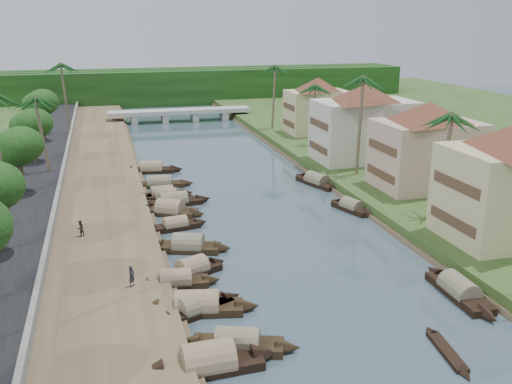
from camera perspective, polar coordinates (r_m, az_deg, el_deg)
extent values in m
plane|color=#3C4F5B|center=(48.20, 4.28, -7.08)|extent=(220.00, 220.00, 0.00)
cube|color=brown|center=(64.38, -15.41, -1.05)|extent=(10.00, 180.00, 0.80)
cube|color=#2B491D|center=(72.72, 13.26, 1.31)|extent=(16.00, 180.00, 1.20)
cube|color=black|center=(64.99, -22.92, -1.35)|extent=(8.00, 180.00, 1.40)
cube|color=slate|center=(64.31, -19.21, -0.52)|extent=(0.40, 180.00, 1.10)
cube|color=black|center=(138.16, -9.00, 10.18)|extent=(120.00, 4.00, 8.00)
cube|color=black|center=(143.10, -9.24, 10.40)|extent=(120.00, 4.00, 8.00)
cube|color=black|center=(148.05, -9.45, 10.60)|extent=(120.00, 4.00, 8.00)
cube|color=#ABAAA0|center=(115.78, -7.65, 7.99)|extent=(28.00, 4.00, 0.80)
cube|color=#ABAAA0|center=(115.14, -12.10, 7.16)|extent=(1.20, 3.50, 1.80)
cube|color=#ABAAA0|center=(115.61, -9.11, 7.36)|extent=(1.20, 3.50, 1.80)
cube|color=#ABAAA0|center=(116.38, -6.15, 7.54)|extent=(1.20, 3.50, 1.80)
cube|color=#ABAAA0|center=(117.46, -3.24, 7.69)|extent=(1.20, 3.50, 1.80)
cube|color=#503825|center=(51.01, 19.01, -2.76)|extent=(0.10, 6.40, 0.90)
cube|color=#503825|center=(50.08, 19.35, 0.70)|extent=(0.10, 6.40, 0.90)
cube|color=#CEAB91|center=(67.16, 16.66, 3.61)|extent=(11.00, 8.00, 7.50)
pyramid|color=brown|center=(66.28, 17.01, 7.69)|extent=(14.11, 14.11, 2.20)
cube|color=#503825|center=(64.89, 12.34, 1.78)|extent=(0.10, 6.40, 0.90)
cube|color=#503825|center=(64.20, 12.50, 4.36)|extent=(0.10, 6.40, 0.90)
cube|color=beige|center=(78.64, 10.75, 6.06)|extent=(13.00, 8.00, 8.00)
pyramid|color=brown|center=(77.87, 10.96, 9.75)|extent=(15.59, 15.59, 2.20)
cube|color=#503825|center=(76.44, 6.23, 4.42)|extent=(0.10, 6.40, 0.90)
cube|color=#503825|center=(75.82, 6.30, 6.78)|extent=(0.10, 6.40, 0.90)
cube|color=tan|center=(97.19, 6.15, 7.98)|extent=(10.00, 7.00, 7.00)
pyramid|color=brown|center=(96.60, 6.24, 10.67)|extent=(12.62, 12.62, 2.20)
cube|color=#503825|center=(95.78, 3.28, 6.85)|extent=(0.10, 5.60, 0.90)
cube|color=#503825|center=(95.33, 3.31, 8.51)|extent=(0.10, 5.60, 0.90)
cube|color=black|center=(36.38, -1.86, -15.21)|extent=(5.93, 3.62, 0.70)
cone|color=black|center=(36.14, 3.29, -15.32)|extent=(2.07, 2.05, 1.77)
cone|color=black|center=(36.80, -6.90, -14.78)|extent=(2.07, 2.05, 1.77)
cylinder|color=gray|center=(36.18, -1.86, -14.70)|extent=(4.70, 3.22, 1.84)
cube|color=black|center=(34.72, -4.79, -16.99)|extent=(6.41, 2.51, 0.70)
cone|color=black|center=(35.46, 0.97, -15.99)|extent=(1.93, 2.10, 2.23)
cone|color=black|center=(34.25, -10.81, -17.64)|extent=(1.93, 2.10, 2.23)
cylinder|color=#90775B|center=(34.51, -4.80, -16.47)|extent=(4.92, 2.54, 2.34)
cube|color=black|center=(40.67, -5.89, -11.59)|extent=(6.65, 3.29, 0.70)
cone|color=black|center=(40.59, -0.80, -11.43)|extent=(2.17, 2.14, 1.99)
cone|color=black|center=(40.98, -10.95, -11.46)|extent=(2.17, 2.14, 1.99)
cylinder|color=#90775B|center=(40.49, -5.91, -11.11)|extent=(5.20, 3.05, 2.07)
cube|color=black|center=(40.47, -5.91, -11.74)|extent=(5.59, 3.61, 0.70)
cone|color=black|center=(41.86, -2.40, -10.51)|extent=(2.01, 2.01, 1.71)
cone|color=black|center=(39.18, -9.70, -12.81)|extent=(2.01, 2.01, 1.71)
cylinder|color=gray|center=(40.29, -5.92, -11.27)|extent=(4.45, 3.20, 1.77)
cube|color=black|center=(44.36, -8.02, -9.13)|extent=(5.12, 2.15, 0.70)
cone|color=black|center=(44.46, -4.41, -8.83)|extent=(1.58, 1.65, 1.68)
cone|color=black|center=(44.37, -11.64, -9.21)|extent=(1.58, 1.65, 1.68)
cylinder|color=#90775B|center=(44.20, -8.04, -8.69)|extent=(3.96, 2.10, 1.76)
cube|color=black|center=(46.14, -6.37, -8.00)|extent=(5.01, 3.64, 0.70)
cone|color=black|center=(47.46, -3.76, -7.09)|extent=(1.95, 2.06, 1.77)
cone|color=black|center=(44.85, -9.15, -8.77)|extent=(1.95, 2.06, 1.77)
cylinder|color=#90775B|center=(45.98, -6.38, -7.57)|extent=(4.04, 3.23, 1.88)
cube|color=black|center=(50.78, -6.77, -5.63)|extent=(5.89, 3.76, 0.70)
cone|color=black|center=(50.24, -3.31, -5.68)|extent=(2.13, 2.23, 1.96)
cone|color=black|center=(51.43, -10.15, -5.39)|extent=(2.13, 2.23, 1.96)
cylinder|color=gray|center=(50.64, -6.78, -5.23)|extent=(4.68, 3.39, 2.06)
cube|color=black|center=(55.91, -8.07, -3.53)|extent=(4.96, 2.32, 0.70)
cone|color=black|center=(56.66, -5.52, -3.07)|extent=(1.59, 1.57, 1.50)
cone|color=black|center=(55.22, -10.69, -3.84)|extent=(1.59, 1.57, 1.50)
cylinder|color=#90775B|center=(55.78, -8.08, -3.17)|extent=(3.86, 2.18, 1.56)
cube|color=black|center=(60.31, -8.57, -2.03)|extent=(5.83, 4.58, 0.70)
cone|color=black|center=(59.15, -5.84, -2.22)|extent=(2.35, 2.43, 2.03)
cone|color=black|center=(61.54, -11.21, -1.70)|extent=(2.35, 2.43, 2.03)
cylinder|color=#90775B|center=(60.19, -8.59, -1.68)|extent=(4.74, 3.99, 2.15)
cube|color=black|center=(63.11, -8.24, -1.15)|extent=(6.38, 2.52, 0.70)
cone|color=black|center=(63.91, -5.24, -0.74)|extent=(1.94, 1.85, 1.87)
cone|color=black|center=(62.45, -11.33, -1.43)|extent=(1.94, 1.85, 1.87)
cylinder|color=gray|center=(63.00, -8.26, -0.82)|extent=(4.93, 2.44, 1.93)
cube|color=black|center=(65.89, -9.36, -0.43)|extent=(5.35, 2.01, 0.70)
cone|color=black|center=(66.35, -6.88, -0.13)|extent=(1.60, 1.63, 1.72)
cone|color=black|center=(65.52, -11.89, -0.60)|extent=(1.60, 1.63, 1.72)
cylinder|color=#90775B|center=(65.78, -9.38, -0.11)|extent=(4.11, 2.01, 1.79)
cube|color=black|center=(64.99, -8.93, -0.65)|extent=(5.20, 2.72, 0.70)
cone|color=black|center=(64.72, -6.52, -0.55)|extent=(1.73, 1.80, 1.68)
cone|color=black|center=(65.33, -11.34, -0.62)|extent=(1.73, 1.80, 1.68)
cylinder|color=#90775B|center=(64.88, -8.95, -0.33)|extent=(4.07, 2.54, 1.76)
cube|color=black|center=(70.38, -9.64, 0.67)|extent=(6.31, 2.44, 0.70)
cone|color=black|center=(70.34, -6.87, 0.85)|extent=(1.91, 1.74, 1.74)
cone|color=black|center=(70.54, -12.42, 0.62)|extent=(1.91, 1.74, 1.74)
cylinder|color=gray|center=(70.27, -9.66, 0.97)|extent=(4.88, 2.33, 1.78)
cube|color=black|center=(77.32, -10.40, 2.10)|extent=(6.31, 2.92, 0.70)
cone|color=black|center=(77.10, -7.90, 2.23)|extent=(2.01, 2.04, 1.97)
cone|color=black|center=(77.64, -12.88, 2.07)|extent=(2.01, 2.04, 1.97)
cylinder|color=#90775B|center=(77.22, -10.41, 2.37)|extent=(4.91, 2.77, 2.05)
cube|color=black|center=(45.10, 19.62, -9.55)|extent=(2.08, 6.63, 0.70)
cone|color=black|center=(47.85, 17.30, -7.66)|extent=(1.74, 1.92, 1.89)
cone|color=black|center=(42.43, 22.29, -11.47)|extent=(1.74, 1.92, 1.89)
cylinder|color=gray|center=(44.94, 19.67, -9.12)|extent=(2.11, 5.08, 1.94)
cube|color=black|center=(61.50, 9.54, -1.70)|extent=(3.01, 5.15, 0.70)
cone|color=black|center=(63.39, 7.88, -0.98)|extent=(1.77, 1.78, 1.56)
cone|color=black|center=(59.62, 11.31, -2.31)|extent=(1.77, 1.78, 1.56)
cylinder|color=gray|center=(61.38, 9.55, -1.36)|extent=(2.71, 4.07, 1.62)
cube|color=black|center=(70.58, 6.13, 0.86)|extent=(3.75, 6.70, 0.70)
cone|color=black|center=(73.26, 4.37, 1.57)|extent=(2.14, 2.25, 1.87)
cone|color=black|center=(67.95, 8.03, 0.23)|extent=(2.14, 2.25, 1.87)
cylinder|color=gray|center=(70.48, 6.14, 1.16)|extent=(3.35, 5.27, 1.92)
cube|color=black|center=(37.92, 18.53, -14.90)|extent=(1.36, 4.42, 0.35)
cone|color=black|center=(39.80, 16.98, -13.14)|extent=(0.93, 1.18, 0.79)
cone|color=black|center=(36.11, 20.26, -16.83)|extent=(0.93, 1.18, 0.79)
cube|color=black|center=(42.67, -6.13, -10.31)|extent=(3.16, 1.13, 0.35)
cone|color=black|center=(42.71, -3.76, -10.22)|extent=(0.86, 0.79, 0.69)
cone|color=black|center=(42.71, -8.50, -10.38)|extent=(0.86, 0.79, 0.69)
cube|color=black|center=(66.03, -8.80, -0.46)|extent=(3.96, 2.30, 0.35)
cone|color=black|center=(65.43, -6.93, -0.54)|extent=(1.23, 1.12, 0.79)
cone|color=black|center=(66.70, -10.64, -0.37)|extent=(1.23, 1.12, 0.79)
cylinder|color=#6F5F4A|center=(57.28, 18.07, 2.52)|extent=(1.22, 0.36, 9.91)
sphere|color=#184A1A|center=(56.36, 18.51, 7.21)|extent=(3.20, 3.20, 3.20)
cylinder|color=#6F5F4A|center=(70.53, 10.28, 6.49)|extent=(0.64, 0.36, 11.94)
sphere|color=#184A1A|center=(69.75, 10.53, 11.12)|extent=(3.20, 3.20, 3.20)
cylinder|color=#6F5F4A|center=(87.59, 5.78, 7.67)|extent=(0.53, 0.36, 8.99)
sphere|color=#184A1A|center=(87.01, 5.86, 10.48)|extent=(3.20, 3.20, 3.20)
cylinder|color=#6F5F4A|center=(56.05, -24.11, 2.99)|extent=(0.77, 0.36, 12.21)
cylinder|color=#6F5F4A|center=(74.65, -20.42, 5.37)|extent=(1.22, 0.36, 9.23)
sphere|color=#184A1A|center=(73.98, -20.77, 8.73)|extent=(3.20, 3.20, 3.20)
cylinder|color=#6F5F4A|center=(100.56, 1.71, 9.45)|extent=(0.85, 0.36, 10.80)
sphere|color=#184A1A|center=(100.03, 1.74, 12.39)|extent=(3.20, 3.20, 3.20)
cylinder|color=#6F5F4A|center=(100.45, -18.44, 8.87)|extent=(0.86, 0.36, 11.34)
sphere|color=#184A1A|center=(99.92, -18.74, 11.96)|extent=(3.20, 3.20, 3.20)
cylinder|color=#4E3F2C|center=(67.21, -22.42, 1.41)|extent=(0.60, 0.60, 3.47)
ellipsoid|color=black|center=(66.48, -22.74, 4.16)|extent=(4.85, 4.85, 3.99)
cylinder|color=#4E3F2C|center=(81.36, -21.28, 4.01)|extent=(0.60, 0.60, 3.38)
ellipsoid|color=black|center=(80.77, -21.52, 6.24)|extent=(4.79, 4.79, 3.94)
cylinder|color=#4E3F2C|center=(95.43, -20.50, 6.02)|extent=(0.60, 0.60, 3.96)
ellipsoid|color=black|center=(94.86, -20.73, 8.26)|extent=(4.80, 4.80, 3.95)
cylinder|color=#4E3F2C|center=(83.99, 12.85, 5.14)|extent=(0.60, 0.60, 3.87)
ellipsoid|color=black|center=(83.34, 13.01, 7.63)|extent=(4.74, 4.74, 3.90)
imported|color=#25272D|center=(42.95, -12.33, -8.22)|extent=(0.67, 0.69, 1.59)
imported|color=#2E2920|center=(53.67, -17.17, -3.49)|extent=(0.92, 0.91, 1.49)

